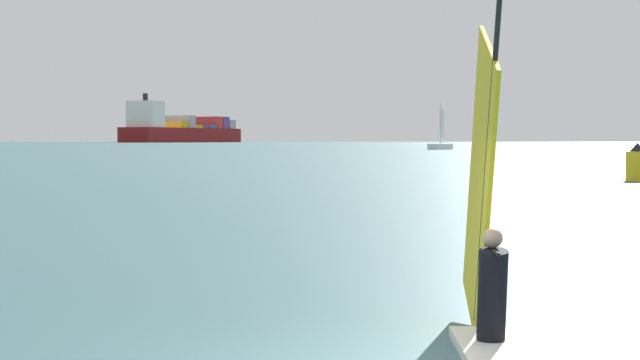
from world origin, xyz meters
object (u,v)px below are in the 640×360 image
(windsurfer, at_px, (488,263))
(cargo_ship, at_px, (182,130))
(small_sailboat, at_px, (440,146))
(channel_buoy, at_px, (637,164))

(windsurfer, relative_size, cargo_ship, 0.03)
(small_sailboat, bearing_deg, cargo_ship, -135.88)
(cargo_ship, height_order, small_sailboat, cargo_ship)
(channel_buoy, xyz_separation_m, small_sailboat, (24.26, 171.10, -0.05))
(windsurfer, bearing_deg, small_sailboat, 174.65)
(cargo_ship, distance_m, channel_buoy, 779.80)
(windsurfer, distance_m, channel_buoy, 47.21)
(windsurfer, xyz_separation_m, small_sailboat, (43.99, 213.99, -0.03))
(cargo_ship, distance_m, small_sailboat, 612.91)
(windsurfer, bearing_deg, cargo_ship, -170.16)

